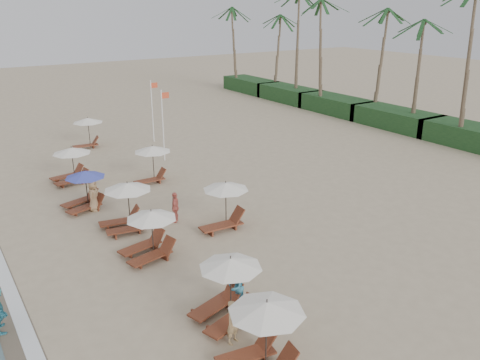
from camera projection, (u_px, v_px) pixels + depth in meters
ground at (316, 263)px, 20.76m from camera, size 160.00×160.00×0.00m
shrub_hedge at (396, 119)px, 43.25m from camera, size 3.20×53.00×1.60m
palm_row at (398, 9)px, 40.85m from camera, size 7.00×52.00×12.30m
lounger_station_0 at (261, 336)px, 14.30m from camera, size 2.55×2.29×2.28m
lounger_station_1 at (225, 291)px, 16.72m from camera, size 2.60×2.36×2.28m
lounger_station_2 at (147, 235)px, 20.99m from camera, size 2.58×2.20×2.06m
lounger_station_3 at (125, 207)px, 23.46m from camera, size 2.58×2.28×2.34m
lounger_station_4 at (82, 190)px, 25.96m from camera, size 2.47×2.27×2.07m
lounger_station_5 at (70, 165)px, 29.84m from camera, size 2.59×2.29×2.15m
inland_station_0 at (224, 203)px, 23.59m from camera, size 2.82×2.24×2.22m
inland_station_1 at (151, 160)px, 29.71m from camera, size 2.58×2.24×2.22m
inland_station_2 at (87, 129)px, 37.03m from camera, size 2.61×2.24×2.22m
beachgoer_near at (233, 322)px, 15.66m from camera, size 0.64×0.53×1.51m
beachgoer_mid_a at (236, 286)px, 17.56m from camera, size 0.99×0.96×1.61m
beachgoer_far_a at (175, 207)px, 24.44m from camera, size 0.89×0.95×1.57m
beachgoer_far_b at (93, 196)px, 25.77m from camera, size 0.94×0.97×1.68m
flag_pole_near at (163, 122)px, 33.49m from camera, size 0.59×0.08×4.91m
flag_pole_far at (153, 108)px, 38.23m from camera, size 0.60×0.08×4.80m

